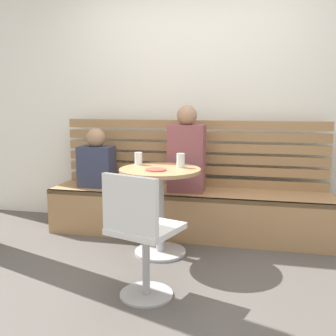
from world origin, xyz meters
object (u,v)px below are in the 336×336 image
at_px(booth_bench, 187,213).
at_px(cup_glass_tall, 181,160).
at_px(cup_water_clear, 138,158).
at_px(person_adult, 187,153).
at_px(plate_small, 156,170).
at_px(cafe_table, 160,194).
at_px(white_chair, 140,232).
at_px(person_child_left, 96,161).

relative_size(booth_bench, cup_glass_tall, 22.50).
bearing_deg(booth_bench, cup_water_clear, -135.96).
height_order(booth_bench, person_adult, person_adult).
distance_m(person_adult, plate_small, 0.62).
height_order(person_adult, cup_glass_tall, person_adult).
distance_m(cup_glass_tall, plate_small, 0.26).
bearing_deg(plate_small, cafe_table, 82.79).
xyz_separation_m(cafe_table, person_adult, (0.13, 0.51, 0.29)).
xyz_separation_m(white_chair, cup_glass_tall, (0.09, 0.90, 0.34)).
bearing_deg(person_adult, plate_small, -103.64).
height_order(white_chair, cup_glass_tall, cup_glass_tall).
relative_size(cafe_table, person_child_left, 1.26).
relative_size(person_adult, person_child_left, 1.39).
bearing_deg(booth_bench, cafe_table, -105.46).
height_order(cup_water_clear, plate_small, cup_water_clear).
distance_m(booth_bench, cup_glass_tall, 0.72).
xyz_separation_m(person_adult, plate_small, (-0.15, -0.60, -0.06)).
distance_m(white_chair, plate_small, 0.77).
relative_size(booth_bench, person_child_left, 4.58).
relative_size(cafe_table, person_adult, 0.91).
xyz_separation_m(white_chair, person_child_left, (-0.85, 1.33, 0.23)).
bearing_deg(cup_water_clear, cup_glass_tall, -9.41).
bearing_deg(white_chair, person_adult, 87.13).
distance_m(booth_bench, cafe_table, 0.62).
bearing_deg(person_child_left, cafe_table, -33.36).
relative_size(booth_bench, cup_water_clear, 24.55).
bearing_deg(plate_small, person_child_left, 141.70).
distance_m(cup_water_clear, plate_small, 0.34).
bearing_deg(cup_water_clear, booth_bench, 44.04).
bearing_deg(white_chair, cup_glass_tall, 84.36).
height_order(cafe_table, person_child_left, person_child_left).
bearing_deg(cup_glass_tall, white_chair, -95.64).
distance_m(cafe_table, cup_water_clear, 0.39).
xyz_separation_m(booth_bench, cup_water_clear, (-0.38, -0.37, 0.57)).
bearing_deg(white_chair, cup_water_clear, 107.36).
bearing_deg(person_adult, cup_glass_tall, -86.87).
bearing_deg(plate_small, cup_glass_tall, 47.60).
xyz_separation_m(white_chair, plate_small, (-0.08, 0.72, 0.28)).
height_order(booth_bench, cafe_table, cafe_table).
height_order(person_child_left, cup_glass_tall, person_child_left).
height_order(booth_bench, plate_small, plate_small).
bearing_deg(person_adult, person_child_left, 179.66).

